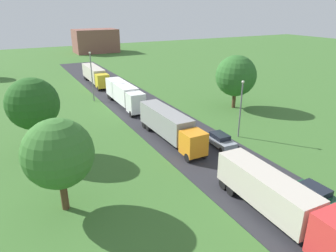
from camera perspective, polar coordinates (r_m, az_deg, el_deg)
The scene contains 14 objects.
road at distance 35.32m, azimuth 8.20°, elevation -5.53°, with size 10.00×140.00×0.06m, color #2B2B30.
lane_marking_centre at distance 31.01m, azimuth 15.28°, elevation -10.13°, with size 0.16×118.92×0.01m.
truck_lead at distance 25.65m, azimuth 19.95°, elevation -12.60°, with size 2.84×12.69×3.58m.
truck_second at distance 38.09m, azimuth 0.27°, elevation 0.25°, with size 2.61×12.91×3.68m.
truck_third at distance 52.35m, azimuth -8.21°, elevation 6.00°, with size 2.61×13.01×3.73m.
truck_fourth at distance 69.37m, azimuth -13.48°, elevation 9.34°, with size 2.66×13.55×3.59m.
car_second at distance 29.85m, azimuth 25.85°, elevation -11.35°, with size 1.95×4.39×1.41m.
car_third at distance 37.45m, azimuth 9.74°, elevation -2.59°, with size 2.08×4.33×1.55m.
lamppost_second at distance 39.66m, azimuth 13.43°, elevation 3.65°, with size 0.36×0.36×7.47m.
lamppost_third at distance 55.93m, azimuth -14.05°, elevation 9.35°, with size 0.36×0.36×8.73m.
tree_birch at distance 25.53m, azimuth -19.81°, elevation -4.88°, with size 5.63×5.63×7.97m.
tree_maple at distance 36.41m, azimuth -23.93°, elevation 3.77°, with size 5.71×5.71×8.89m.
tree_pine at distance 51.59m, azimuth 12.55°, elevation 9.13°, with size 6.65×6.65×8.73m.
distant_building at distance 120.31m, azimuth -13.36°, elevation 15.20°, with size 15.38×10.06×8.30m, color brown.
Camera 1 is at (-19.02, -0.71, 15.86)m, focal length 32.66 mm.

